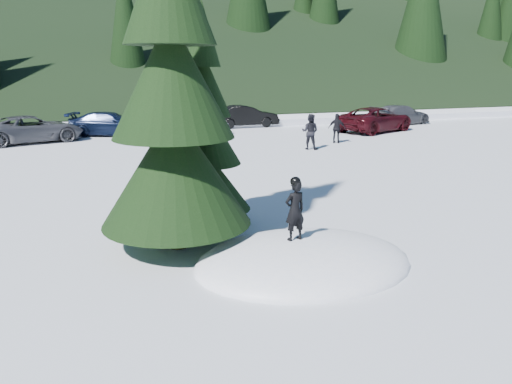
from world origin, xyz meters
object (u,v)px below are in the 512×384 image
object	(u,v)px
adult_0	(310,132)
car_3	(110,124)
spruce_short	(205,141)
car_4	(197,124)
spruce_tall	(172,94)
car_7	(401,115)
child_skier	(295,210)
car_2	(32,129)
adult_1	(337,128)
car_6	(376,119)
car_5	(245,116)

from	to	relation	value
adult_0	car_3	size ratio (longest dim) A/B	0.37
spruce_short	car_4	bearing A→B (deg)	77.61
spruce_tall	spruce_short	size ratio (longest dim) A/B	1.60
spruce_tall	car_7	bearing A→B (deg)	44.44
spruce_tall	child_skier	size ratio (longest dim) A/B	7.02
car_2	car_4	xyz separation A→B (m)	(8.69, -0.35, -0.04)
adult_0	car_2	world-z (taller)	adult_0
adult_1	car_6	distance (m)	5.61
child_skier	car_3	bearing A→B (deg)	-93.37
car_5	car_6	bearing A→B (deg)	-126.92
car_3	adult_1	bearing A→B (deg)	-100.53
spruce_short	car_2	xyz separation A→B (m)	(-5.13, 16.54, -1.40)
adult_0	car_5	world-z (taller)	adult_0
car_2	car_4	bearing A→B (deg)	-110.34
spruce_short	car_3	world-z (taller)	spruce_short
spruce_short	spruce_tall	bearing A→B (deg)	-125.54
child_skier	car_6	xyz separation A→B (m)	(13.13, 17.47, -0.36)
spruce_short	car_4	distance (m)	16.64
car_4	spruce_tall	bearing A→B (deg)	145.62
car_2	car_3	size ratio (longest dim) A/B	1.10
car_5	car_7	world-z (taller)	car_5
car_5	child_skier	bearing A→B (deg)	162.81
car_5	car_6	world-z (taller)	car_6
car_7	child_skier	bearing A→B (deg)	127.52
spruce_tall	car_7	distance (m)	26.66
adult_0	car_5	bearing A→B (deg)	-50.49
spruce_short	adult_0	distance (m)	12.32
spruce_tall	spruce_short	world-z (taller)	spruce_tall
adult_0	car_2	size ratio (longest dim) A/B	0.33
car_5	car_7	bearing A→B (deg)	-102.43
car_3	car_7	size ratio (longest dim) A/B	1.01
child_skier	adult_1	distance (m)	16.55
car_2	child_skier	bearing A→B (deg)	179.46
spruce_tall	adult_0	distance (m)	14.19
car_4	car_6	world-z (taller)	car_6
adult_1	car_7	world-z (taller)	adult_1
car_2	car_3	world-z (taller)	car_2
adult_1	car_7	size ratio (longest dim) A/B	0.33
adult_1	car_4	distance (m)	8.00
car_4	car_6	bearing A→B (deg)	-119.31
car_3	car_5	bearing A→B (deg)	-59.35
child_skier	adult_1	size ratio (longest dim) A/B	0.81
adult_1	car_3	xyz separation A→B (m)	(-10.83, 6.90, -0.09)
spruce_short	car_2	world-z (taller)	spruce_short
spruce_short	child_skier	bearing A→B (deg)	-71.09
spruce_tall	car_5	xyz separation A→B (m)	(8.45, 20.66, -2.61)
child_skier	car_6	world-z (taller)	child_skier
adult_0	car_4	bearing A→B (deg)	-19.55
car_5	car_6	size ratio (longest dim) A/B	0.81
spruce_short	adult_1	world-z (taller)	spruce_short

